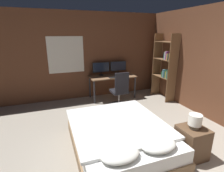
# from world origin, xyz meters

# --- Properties ---
(wall_back) EXTENTS (12.00, 0.08, 2.70)m
(wall_back) POSITION_xyz_m (-0.01, 4.23, 1.35)
(wall_back) COLOR brown
(wall_back) RESTS_ON ground_plane
(wall_side_right) EXTENTS (0.06, 12.00, 2.70)m
(wall_side_right) POSITION_xyz_m (2.21, 1.50, 1.35)
(wall_side_right) COLOR brown
(wall_side_right) RESTS_ON ground_plane
(bed) EXTENTS (1.64, 2.01, 0.57)m
(bed) POSITION_xyz_m (-0.36, 1.24, 0.25)
(bed) COLOR #846647
(bed) RESTS_ON ground_plane
(nightstand) EXTENTS (0.43, 0.43, 0.55)m
(nightstand) POSITION_xyz_m (0.72, 0.63, 0.27)
(nightstand) COLOR brown
(nightstand) RESTS_ON ground_plane
(bedside_lamp) EXTENTS (0.21, 0.21, 0.25)m
(bedside_lamp) POSITION_xyz_m (0.72, 0.63, 0.70)
(bedside_lamp) COLOR gray
(bedside_lamp) RESTS_ON nightstand
(desk) EXTENTS (1.46, 0.68, 0.74)m
(desk) POSITION_xyz_m (0.46, 3.82, 0.65)
(desk) COLOR #846042
(desk) RESTS_ON ground_plane
(monitor_left) EXTENTS (0.56, 0.16, 0.42)m
(monitor_left) POSITION_xyz_m (0.15, 4.06, 0.98)
(monitor_left) COLOR black
(monitor_left) RESTS_ON desk
(monitor_right) EXTENTS (0.56, 0.16, 0.42)m
(monitor_right) POSITION_xyz_m (0.76, 4.06, 0.98)
(monitor_right) COLOR black
(monitor_right) RESTS_ON desk
(keyboard) EXTENTS (0.37, 0.13, 0.02)m
(keyboard) POSITION_xyz_m (0.46, 3.58, 0.75)
(keyboard) COLOR black
(keyboard) RESTS_ON desk
(computer_mouse) EXTENTS (0.07, 0.05, 0.04)m
(computer_mouse) POSITION_xyz_m (0.73, 3.58, 0.76)
(computer_mouse) COLOR black
(computer_mouse) RESTS_ON desk
(office_chair) EXTENTS (0.52, 0.52, 1.03)m
(office_chair) POSITION_xyz_m (0.41, 3.06, 0.41)
(office_chair) COLOR black
(office_chair) RESTS_ON ground_plane
(bookshelf) EXTENTS (0.32, 0.83, 2.05)m
(bookshelf) POSITION_xyz_m (2.00, 3.17, 1.11)
(bookshelf) COLOR brown
(bookshelf) RESTS_ON ground_plane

